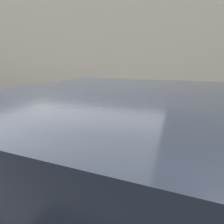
# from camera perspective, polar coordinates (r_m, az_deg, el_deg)

# --- Properties ---
(ground_plane) EXTENTS (60.00, 60.00, 0.00)m
(ground_plane) POSITION_cam_1_polar(r_m,az_deg,el_deg) (2.94, -16.51, -29.85)
(ground_plane) COLOR #47474C
(sidewalk) EXTENTS (24.00, 2.80, 0.10)m
(sidewalk) POSITION_cam_1_polar(r_m,az_deg,el_deg) (4.51, 0.16, -11.06)
(sidewalk) COLOR #ADAAA3
(sidewalk) RESTS_ON ground_plane
(building_facade) EXTENTS (24.00, 0.30, 5.30)m
(building_facade) POSITION_cam_1_polar(r_m,az_deg,el_deg) (6.96, 8.91, 20.04)
(building_facade) COLOR beige
(building_facade) RESTS_ON ground_plane
(parking_meter) EXTENTS (0.19, 0.13, 1.47)m
(parking_meter) POSITION_cam_1_polar(r_m,az_deg,el_deg) (2.99, -0.00, -2.65)
(parking_meter) COLOR #2D2D30
(parking_meter) RESTS_ON sidewalk
(fire_hydrant) EXTENTS (0.21, 0.21, 0.83)m
(fire_hydrant) POSITION_cam_1_polar(r_m,az_deg,el_deg) (4.51, -24.22, -6.02)
(fire_hydrant) COLOR gold
(fire_hydrant) RESTS_ON sidewalk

